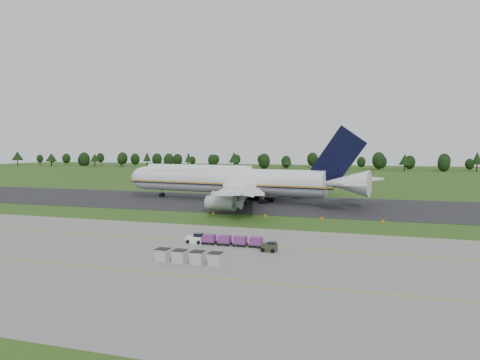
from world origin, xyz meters
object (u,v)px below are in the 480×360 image
(uld_row, at_px, (189,257))
(aircraft, at_px, (232,180))
(utility_cart, at_px, (269,248))
(edge_markers, at_px, (293,217))
(baggage_train, at_px, (223,240))

(uld_row, bearing_deg, aircraft, 104.52)
(utility_cart, relative_size, uld_row, 0.25)
(aircraft, bearing_deg, edge_markers, -49.21)
(utility_cart, distance_m, uld_row, 12.27)
(utility_cart, xyz_separation_m, uld_row, (-7.96, -9.34, 0.24))
(baggage_train, xyz_separation_m, edge_markers, (4.65, 28.76, -0.56))
(aircraft, relative_size, utility_cart, 32.50)
(edge_markers, bearing_deg, utility_cart, -84.52)
(baggage_train, bearing_deg, uld_row, -91.75)
(uld_row, bearing_deg, edge_markers, 82.91)
(uld_row, xyz_separation_m, edge_markers, (5.00, 40.21, -0.58))
(edge_markers, bearing_deg, baggage_train, -99.18)
(baggage_train, relative_size, utility_cart, 5.44)
(uld_row, distance_m, edge_markers, 40.53)
(uld_row, bearing_deg, baggage_train, 88.25)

